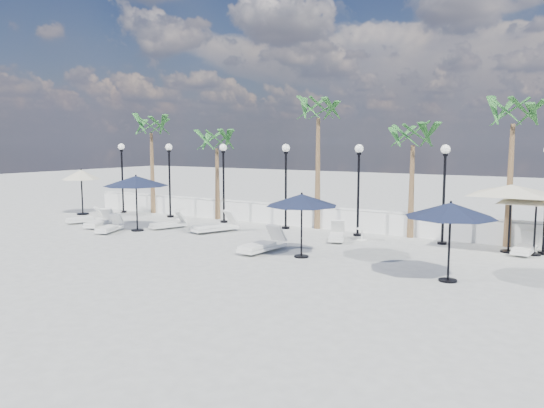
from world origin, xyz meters
The scene contains 30 objects.
ground centered at (0.00, 0.00, 0.00)m, with size 100.00×100.00×0.00m, color gray.
balustrade centered at (0.00, 7.50, 0.47)m, with size 26.00×0.30×1.01m.
lamppost_0 centered at (-10.50, 6.50, 2.49)m, with size 0.36×0.36×3.84m.
lamppost_1 centered at (-7.00, 6.50, 2.49)m, with size 0.36×0.36×3.84m.
lamppost_2 centered at (-3.50, 6.50, 2.49)m, with size 0.36×0.36×3.84m.
lamppost_3 centered at (0.00, 6.50, 2.49)m, with size 0.36×0.36×3.84m.
lamppost_4 centered at (3.50, 6.50, 2.49)m, with size 0.36×0.36×3.84m.
lamppost_5 centered at (7.00, 6.50, 2.49)m, with size 0.36×0.36×3.84m.
palm_0 centered at (-9.00, 7.30, 4.53)m, with size 2.60×2.60×5.50m.
palm_1 centered at (-4.50, 7.30, 3.75)m, with size 2.60×2.60×4.70m.
palm_2 centered at (1.20, 7.30, 5.12)m, with size 2.60×2.60×6.10m.
palm_3 centered at (5.50, 7.30, 3.95)m, with size 2.60×2.60×4.90m.
palm_4 centered at (9.20, 7.30, 4.73)m, with size 2.60×2.60×5.70m.
lounger_0 centered at (-9.13, 2.81, 0.22)m, with size 1.18×1.85×0.66m.
lounger_1 centered at (-4.56, 3.70, 0.21)m, with size 1.10×1.78×0.64m.
lounger_2 centered at (-7.54, 2.33, 0.24)m, with size 1.21×2.00×0.71m.
lounger_3 centered at (-6.07, 1.62, 0.22)m, with size 1.18×1.84×0.66m.
lounger_4 centered at (-2.13, 4.04, 0.27)m, with size 1.44×2.25×0.81m.
lounger_5 centered at (1.88, 1.62, 0.27)m, with size 0.88×2.20×0.80m.
lounger_6 centered at (3.22, 5.04, 0.23)m, with size 1.18×1.88×0.67m.
lounger_7 centered at (9.95, 6.22, 0.23)m, with size 0.76×1.88×0.69m.
side_table_0 centered at (-8.04, 3.76, 0.32)m, with size 0.55×0.55×0.54m.
side_table_1 centered at (-6.08, 6.20, 0.31)m, with size 0.53×0.53×0.51m.
side_table_2 centered at (4.05, 5.62, 0.29)m, with size 0.50×0.50×0.49m.
parasol_navy_left centered at (-5.32, 2.52, 2.21)m, with size 2.84×2.84×2.51m.
parasol_navy_mid centered at (3.47, 1.61, 1.97)m, with size 2.50×2.50×2.24m.
parasol_navy_right centered at (8.53, 1.01, 2.03)m, with size 2.58×2.58×2.31m.
parasol_cream_sq_a centered at (9.40, 6.20, 2.42)m, with size 5.33×5.33×2.62m.
parasol_cream_sq_b centered at (10.23, 6.20, 2.17)m, with size 4.68×4.68×2.35m.
parasol_cream_small centered at (-11.76, 4.76, 2.13)m, with size 2.03×2.03×2.49m.
Camera 1 is at (11.97, -14.12, 3.96)m, focal length 35.00 mm.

